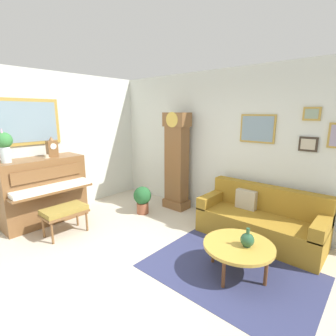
{
  "coord_description": "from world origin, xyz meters",
  "views": [
    {
      "loc": [
        2.45,
        -1.92,
        2.02
      ],
      "look_at": [
        -0.31,
        1.23,
        1.09
      ],
      "focal_mm": 26.87,
      "sensor_mm": 36.0,
      "label": 1
    }
  ],
  "objects_px": {
    "piano": "(43,190)",
    "piano_bench": "(64,211)",
    "grandfather_clock": "(177,164)",
    "teacup": "(47,157)",
    "flower_vase": "(4,144)",
    "couch": "(260,220)",
    "potted_plant": "(142,198)",
    "coffee_table": "(239,246)",
    "mantel_clock": "(52,148)",
    "green_jug": "(247,240)"
  },
  "relations": [
    {
      "from": "grandfather_clock",
      "to": "teacup",
      "type": "distance_m",
      "value": 2.49
    },
    {
      "from": "piano_bench",
      "to": "mantel_clock",
      "type": "xyz_separation_m",
      "value": [
        -0.79,
        0.25,
        0.98
      ]
    },
    {
      "from": "couch",
      "to": "green_jug",
      "type": "xyz_separation_m",
      "value": [
        0.24,
        -1.07,
        0.18
      ]
    },
    {
      "from": "piano",
      "to": "flower_vase",
      "type": "distance_m",
      "value": 1.05
    },
    {
      "from": "coffee_table",
      "to": "flower_vase",
      "type": "height_order",
      "value": "flower_vase"
    },
    {
      "from": "couch",
      "to": "coffee_table",
      "type": "distance_m",
      "value": 1.1
    },
    {
      "from": "piano",
      "to": "grandfather_clock",
      "type": "height_order",
      "value": "grandfather_clock"
    },
    {
      "from": "piano_bench",
      "to": "flower_vase",
      "type": "height_order",
      "value": "flower_vase"
    },
    {
      "from": "mantel_clock",
      "to": "teacup",
      "type": "xyz_separation_m",
      "value": [
        0.06,
        -0.14,
        -0.15
      ]
    },
    {
      "from": "coffee_table",
      "to": "piano",
      "type": "bearing_deg",
      "value": -165.23
    },
    {
      "from": "piano",
      "to": "mantel_clock",
      "type": "distance_m",
      "value": 0.81
    },
    {
      "from": "couch",
      "to": "mantel_clock",
      "type": "relative_size",
      "value": 5.0
    },
    {
      "from": "piano",
      "to": "grandfather_clock",
      "type": "xyz_separation_m",
      "value": [
        1.42,
        2.17,
        0.35
      ]
    },
    {
      "from": "piano_bench",
      "to": "green_jug",
      "type": "relative_size",
      "value": 2.92
    },
    {
      "from": "grandfather_clock",
      "to": "potted_plant",
      "type": "relative_size",
      "value": 3.62
    },
    {
      "from": "coffee_table",
      "to": "green_jug",
      "type": "bearing_deg",
      "value": 12.85
    },
    {
      "from": "grandfather_clock",
      "to": "flower_vase",
      "type": "distance_m",
      "value": 3.1
    },
    {
      "from": "piano",
      "to": "teacup",
      "type": "relative_size",
      "value": 12.41
    },
    {
      "from": "grandfather_clock",
      "to": "flower_vase",
      "type": "xyz_separation_m",
      "value": [
        -1.42,
        -2.7,
        0.56
      ]
    },
    {
      "from": "couch",
      "to": "green_jug",
      "type": "distance_m",
      "value": 1.11
    },
    {
      "from": "piano_bench",
      "to": "coffee_table",
      "type": "distance_m",
      "value": 2.82
    },
    {
      "from": "piano",
      "to": "flower_vase",
      "type": "relative_size",
      "value": 2.48
    },
    {
      "from": "couch",
      "to": "flower_vase",
      "type": "bearing_deg",
      "value": -142.62
    },
    {
      "from": "couch",
      "to": "teacup",
      "type": "bearing_deg",
      "value": -149.63
    },
    {
      "from": "grandfather_clock",
      "to": "teacup",
      "type": "bearing_deg",
      "value": -123.2
    },
    {
      "from": "mantel_clock",
      "to": "couch",
      "type": "bearing_deg",
      "value": 28.06
    },
    {
      "from": "coffee_table",
      "to": "teacup",
      "type": "distance_m",
      "value": 3.6
    },
    {
      "from": "coffee_table",
      "to": "green_jug",
      "type": "relative_size",
      "value": 3.67
    },
    {
      "from": "teacup",
      "to": "couch",
      "type": "bearing_deg",
      "value": 30.37
    },
    {
      "from": "grandfather_clock",
      "to": "coffee_table",
      "type": "xyz_separation_m",
      "value": [
        2.04,
        -1.26,
        -0.59
      ]
    },
    {
      "from": "piano_bench",
      "to": "couch",
      "type": "xyz_separation_m",
      "value": [
        2.52,
        2.01,
        -0.09
      ]
    },
    {
      "from": "piano",
      "to": "piano_bench",
      "type": "xyz_separation_m",
      "value": [
        0.79,
        -0.01,
        -0.21
      ]
    },
    {
      "from": "couch",
      "to": "potted_plant",
      "type": "height_order",
      "value": "couch"
    },
    {
      "from": "piano",
      "to": "flower_vase",
      "type": "bearing_deg",
      "value": -89.81
    },
    {
      "from": "couch",
      "to": "green_jug",
      "type": "bearing_deg",
      "value": -77.1
    },
    {
      "from": "piano",
      "to": "couch",
      "type": "relative_size",
      "value": 0.76
    },
    {
      "from": "flower_vase",
      "to": "potted_plant",
      "type": "xyz_separation_m",
      "value": [
        1.1,
        2.0,
        -1.2
      ]
    },
    {
      "from": "mantel_clock",
      "to": "teacup",
      "type": "distance_m",
      "value": 0.21
    },
    {
      "from": "grandfather_clock",
      "to": "teacup",
      "type": "height_order",
      "value": "grandfather_clock"
    },
    {
      "from": "piano_bench",
      "to": "mantel_clock",
      "type": "bearing_deg",
      "value": 162.51
    },
    {
      "from": "potted_plant",
      "to": "coffee_table",
      "type": "bearing_deg",
      "value": -13.3
    },
    {
      "from": "flower_vase",
      "to": "potted_plant",
      "type": "relative_size",
      "value": 1.04
    },
    {
      "from": "piano",
      "to": "potted_plant",
      "type": "xyz_separation_m",
      "value": [
        1.1,
        1.47,
        -0.29
      ]
    },
    {
      "from": "teacup",
      "to": "green_jug",
      "type": "distance_m",
      "value": 3.67
    },
    {
      "from": "couch",
      "to": "potted_plant",
      "type": "bearing_deg",
      "value": -166.46
    },
    {
      "from": "piano",
      "to": "green_jug",
      "type": "relative_size",
      "value": 6.0
    },
    {
      "from": "teacup",
      "to": "potted_plant",
      "type": "height_order",
      "value": "teacup"
    },
    {
      "from": "flower_vase",
      "to": "coffee_table",
      "type": "bearing_deg",
      "value": 22.6
    },
    {
      "from": "piano",
      "to": "coffee_table",
      "type": "distance_m",
      "value": 3.58
    },
    {
      "from": "mantel_clock",
      "to": "potted_plant",
      "type": "xyz_separation_m",
      "value": [
        1.1,
        1.23,
        -1.06
      ]
    }
  ]
}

